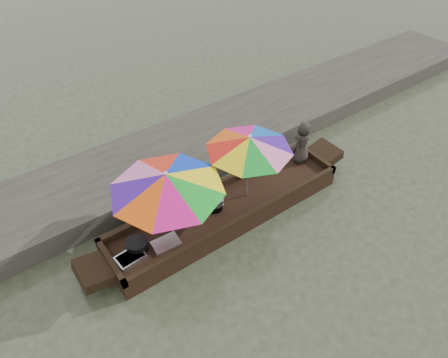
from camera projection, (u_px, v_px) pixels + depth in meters
water at (227, 217)px, 8.49m from camera, size 80.00×80.00×0.00m
dock at (173, 156)px, 9.66m from camera, size 22.00×2.20×0.50m
boat_hull at (227, 211)px, 8.37m from camera, size 5.21×1.20×0.35m
cooking_pot at (137, 246)px, 7.32m from camera, size 0.40×0.40×0.21m
tray_crayfish at (131, 258)px, 7.19m from camera, size 0.54×0.39×0.09m
tray_scallop at (166, 244)px, 7.46m from camera, size 0.54×0.39×0.06m
charcoal_grill at (215, 206)px, 8.14m from camera, size 0.32×0.32×0.15m
supply_bag at (215, 202)px, 8.13m from camera, size 0.33×0.28×0.26m
vendor at (302, 142)px, 9.01m from camera, size 0.54×0.38×1.04m
umbrella_bow at (169, 205)px, 7.18m from camera, size 2.14×2.14×1.55m
umbrella_stern at (248, 167)px, 7.97m from camera, size 1.79×1.79×1.55m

